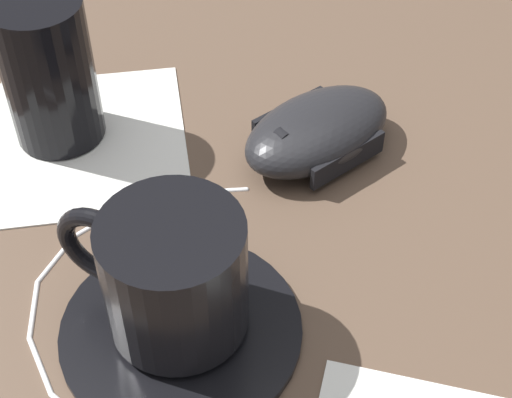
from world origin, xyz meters
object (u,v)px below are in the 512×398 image
coffee_cup (170,274)px  saucer (181,327)px  computer_mouse (317,131)px  drinking_glass (48,72)px

coffee_cup → saucer: bearing=-51.3°
saucer → computer_mouse: computer_mouse is taller
coffee_cup → computer_mouse: coffee_cup is taller
saucer → computer_mouse: bearing=64.5°
computer_mouse → drinking_glass: 0.19m
saucer → coffee_cup: (-0.00, 0.00, 0.04)m
coffee_cup → drinking_glass: 0.19m
coffee_cup → computer_mouse: (0.08, 0.15, -0.03)m
saucer → computer_mouse: 0.18m
saucer → computer_mouse: size_ratio=1.04×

